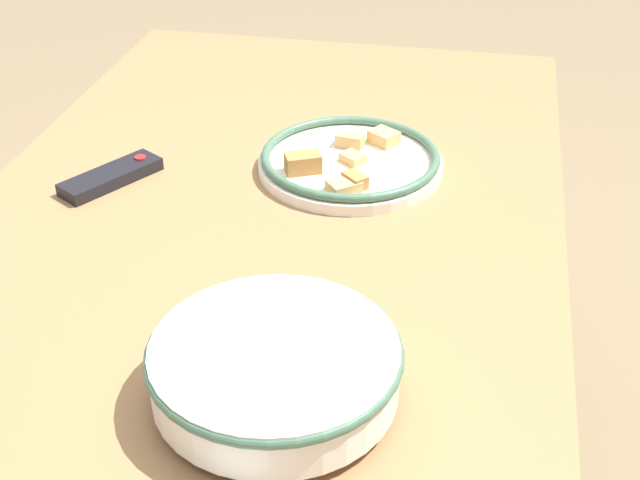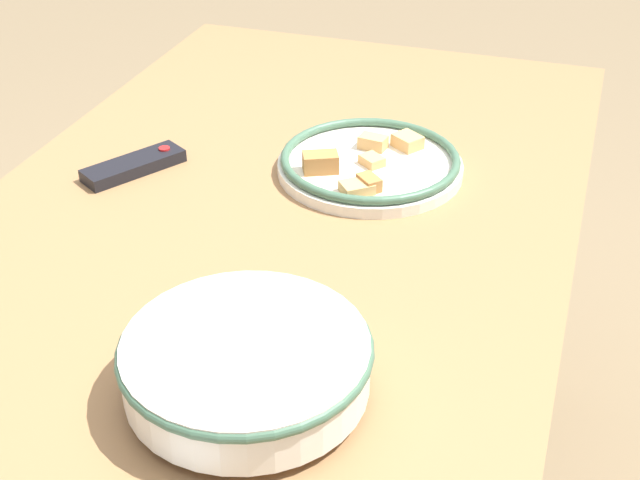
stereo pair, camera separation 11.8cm
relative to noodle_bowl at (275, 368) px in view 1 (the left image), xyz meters
name	(u,v)px [view 1 (the left image)]	position (x,y,z in m)	size (l,w,h in m)	color
dining_table	(253,280)	(0.33, 0.12, -0.13)	(1.58, 0.88, 0.78)	olive
noodle_bowl	(275,368)	(0.00, 0.00, 0.00)	(0.28, 0.28, 0.07)	silver
food_plate	(350,161)	(0.54, 0.01, -0.03)	(0.29, 0.29, 0.05)	silver
tv_remote	(111,177)	(0.43, 0.37, -0.03)	(0.17, 0.13, 0.02)	black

